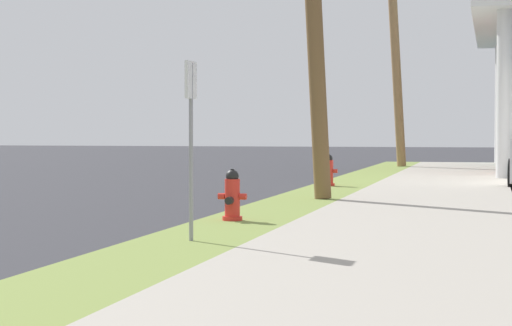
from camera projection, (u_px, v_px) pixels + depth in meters
fire_hydrant_second at (232, 198)px, 14.23m from camera, size 0.42×0.38×0.74m
fire_hydrant_third at (328, 172)px, 22.93m from camera, size 0.42×0.37×0.74m
utility_pole_background at (394, 20)px, 35.08m from camera, size 1.49×1.02×10.23m
street_sign_post at (191, 113)px, 11.59m from camera, size 0.05×0.36×2.12m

